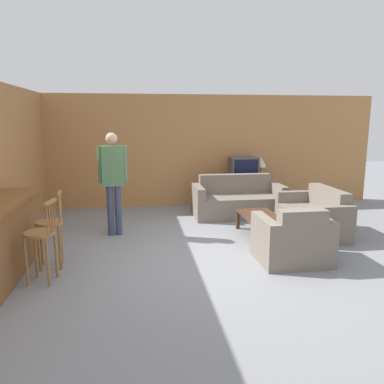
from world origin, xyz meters
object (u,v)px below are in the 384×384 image
bar_chair_near (41,239)px  book_on_table (258,216)px  couch_far (238,201)px  loveseat_right (314,217)px  table_lamp (261,163)px  coffee_table (260,218)px  tv (244,168)px  tv_unit (243,193)px  bar_chair_mid (50,228)px  armchair_near (293,241)px  person_by_window (113,177)px

bar_chair_near → book_on_table: bar_chair_near is taller
couch_far → loveseat_right: bearing=-54.8°
book_on_table → table_lamp: size_ratio=0.36×
coffee_table → tv: (0.33, 2.24, 0.59)m
coffee_table → tv_unit: tv_unit is taller
bar_chair_mid → couch_far: 4.09m
couch_far → table_lamp: size_ratio=3.65×
bar_chair_near → tv: (3.64, 3.73, 0.36)m
loveseat_right → tv_unit: 2.36m
armchair_near → loveseat_right: bearing=53.5°
bar_chair_mid → table_lamp: bearing=38.5°
couch_far → armchair_near: bearing=-88.1°
coffee_table → loveseat_right: bearing=-1.4°
coffee_table → book_on_table: 0.14m
tv → table_lamp: size_ratio=1.22×
bar_chair_near → tv_unit: bearing=45.7°
tv → book_on_table: 2.44m
armchair_near → book_on_table: bearing=96.5°
coffee_table → person_by_window: 2.67m
tv → person_by_window: bearing=-147.4°
coffee_table → book_on_table: (-0.06, -0.11, 0.06)m
coffee_table → bar_chair_mid: bearing=-163.4°
loveseat_right → table_lamp: bearing=96.4°
book_on_table → table_lamp: table_lamp is taller
bar_chair_near → armchair_near: size_ratio=1.08×
tv → coffee_table: bearing=-98.4°
bar_chair_near → tv_unit: bar_chair_near is taller
loveseat_right → coffee_table: (-1.00, 0.02, 0.02)m
bar_chair_near → table_lamp: 5.53m
bar_chair_near → loveseat_right: bearing=18.8°
bar_chair_mid → tv_unit: bar_chair_mid is taller
book_on_table → person_by_window: person_by_window is taller
bar_chair_mid → coffee_table: 3.47m
bar_chair_near → couch_far: bearing=41.5°
couch_far → book_on_table: (-0.05, -1.53, 0.08)m
couch_far → tv: size_ratio=2.99×
loveseat_right → tv_unit: bearing=106.5°
bar_chair_mid → loveseat_right: bar_chair_mid is taller
armchair_near → bar_chair_near: bearing=-176.5°
tv_unit → tv: tv is taller
armchair_near → loveseat_right: 1.57m
bar_chair_mid → couch_far: bearing=36.2°
armchair_near → loveseat_right: size_ratio=0.66×
couch_far → armchair_near: 2.71m
armchair_near → tv_unit: 3.54m
bar_chair_near → loveseat_right: bar_chair_near is taller
tv_unit → tv: size_ratio=1.80×
tv → bar_chair_near: bearing=-134.4°
armchair_near → tv: tv is taller
tv → book_on_table: bearing=-99.5°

